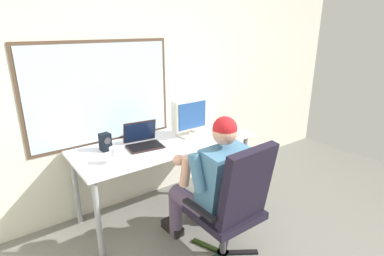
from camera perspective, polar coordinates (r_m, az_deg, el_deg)
wall_rear at (r=3.29m, az=-6.43°, el=9.81°), size 5.67×0.08×2.67m
desk at (r=3.04m, az=-4.92°, el=-3.79°), size 1.78×0.71×0.74m
office_chair at (r=2.40m, az=8.12°, el=-13.40°), size 0.59×0.59×1.04m
person_seated at (r=2.53m, az=3.81°, el=-9.92°), size 0.54×0.75×1.20m
crt_monitor at (r=3.10m, az=-0.51°, el=2.33°), size 0.37×0.18×0.39m
laptop at (r=2.93m, az=-9.20°, el=-2.14°), size 0.35×0.31×0.22m
wine_glass at (r=2.59m, az=-14.28°, el=-4.34°), size 0.08×0.08×0.14m
desk_speaker at (r=2.89m, az=-15.89°, el=-2.53°), size 0.10×0.10×0.16m
cd_case at (r=3.27m, az=6.11°, el=-0.80°), size 0.15×0.13×0.01m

